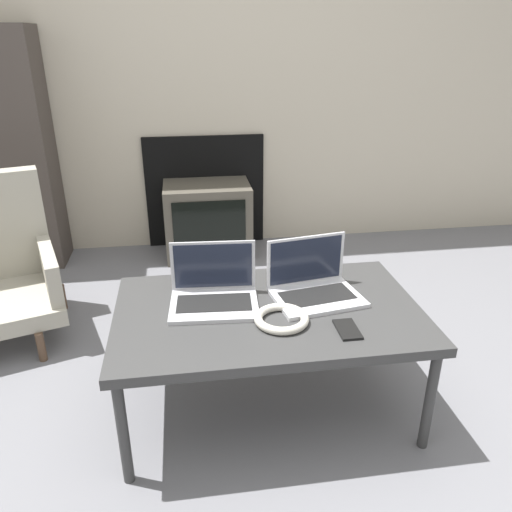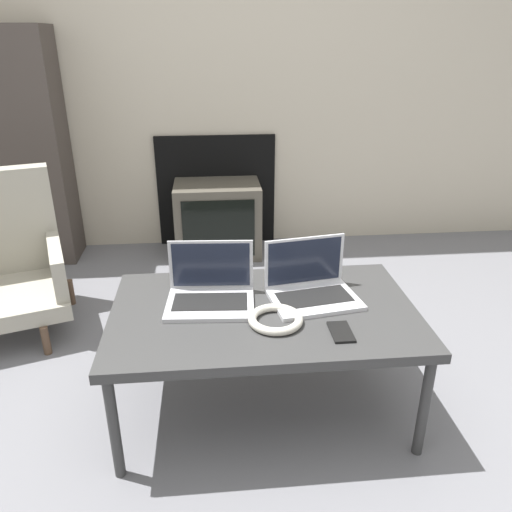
% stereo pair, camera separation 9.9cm
% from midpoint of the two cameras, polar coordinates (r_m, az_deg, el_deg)
% --- Properties ---
extents(ground_plane, '(14.00, 14.00, 0.00)m').
position_cam_midpoint_polar(ground_plane, '(1.81, 3.94, -24.20)').
color(ground_plane, slate).
extents(wall_back, '(7.00, 0.08, 2.60)m').
position_cam_midpoint_polar(wall_back, '(3.35, -1.73, 22.86)').
color(wall_back, '#B7AD99').
rests_on(wall_back, ground_plane).
extents(table, '(1.11, 0.67, 0.44)m').
position_cam_midpoint_polar(table, '(1.84, 2.46, -6.99)').
color(table, '#333333').
rests_on(table, ground_plane).
extents(laptop_left, '(0.33, 0.26, 0.21)m').
position_cam_midpoint_polar(laptop_left, '(1.85, -3.69, -3.94)').
color(laptop_left, '#B2B2B7').
rests_on(laptop_left, table).
extents(laptop_right, '(0.35, 0.29, 0.21)m').
position_cam_midpoint_polar(laptop_right, '(1.90, 7.77, -3.41)').
color(laptop_right, silver).
rests_on(laptop_right, table).
extents(headphones, '(0.19, 0.19, 0.03)m').
position_cam_midpoint_polar(headphones, '(1.73, 3.90, -7.24)').
color(headphones, beige).
rests_on(headphones, table).
extents(phone, '(0.07, 0.13, 0.01)m').
position_cam_midpoint_polar(phone, '(1.71, 11.36, -8.53)').
color(phone, black).
rests_on(phone, table).
extents(tv, '(0.55, 0.38, 0.48)m').
position_cam_midpoint_polar(tv, '(3.29, -3.52, 4.23)').
color(tv, '#4C473D').
rests_on(tv, ground_plane).
extents(armchair, '(0.68, 0.71, 0.76)m').
position_cam_midpoint_polar(armchair, '(2.72, -25.95, -0.34)').
color(armchair, gray).
rests_on(armchair, ground_plane).
extents(bookshelf, '(0.61, 0.32, 1.41)m').
position_cam_midpoint_polar(bookshelf, '(3.40, -25.18, 10.81)').
color(bookshelf, '#3F3833').
rests_on(bookshelf, ground_plane).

